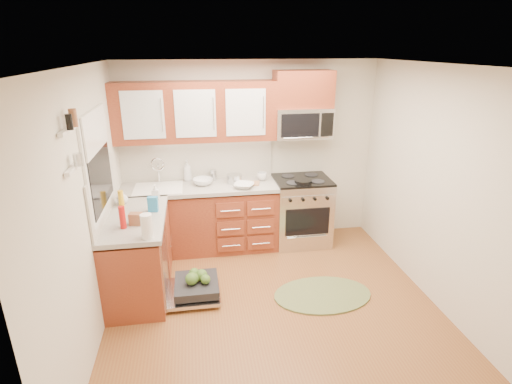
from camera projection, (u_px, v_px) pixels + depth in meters
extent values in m
plane|color=brown|center=(274.00, 305.00, 4.36)|extent=(3.50, 3.50, 0.00)
plane|color=white|center=(278.00, 65.00, 3.49)|extent=(3.50, 3.50, 0.00)
cube|color=beige|center=(250.00, 154.00, 5.55)|extent=(3.50, 0.04, 2.50)
cube|color=beige|center=(337.00, 306.00, 2.30)|extent=(3.50, 0.04, 2.50)
cube|color=beige|center=(89.00, 209.00, 3.66)|extent=(0.04, 3.50, 2.50)
cube|color=beige|center=(439.00, 189.00, 4.18)|extent=(0.04, 3.50, 2.50)
cube|color=maroon|center=(201.00, 220.00, 5.45)|extent=(2.05, 0.60, 0.85)
cube|color=maroon|center=(138.00, 257.00, 4.48)|extent=(0.60, 1.25, 0.85)
cube|color=#9F9A92|center=(199.00, 187.00, 5.27)|extent=(2.07, 0.64, 0.05)
cube|color=#9F9A92|center=(135.00, 219.00, 4.32)|extent=(0.64, 1.27, 0.05)
cube|color=beige|center=(198.00, 159.00, 5.44)|extent=(2.05, 0.02, 0.57)
cube|color=beige|center=(103.00, 193.00, 4.17)|extent=(0.02, 1.25, 0.57)
cube|color=maroon|center=(303.00, 89.00, 5.18)|extent=(0.76, 0.35, 0.47)
cube|color=white|center=(96.00, 130.00, 3.92)|extent=(0.02, 0.96, 0.40)
cube|color=white|center=(68.00, 130.00, 3.07)|extent=(0.04, 0.40, 0.03)
cube|color=white|center=(74.00, 168.00, 3.17)|extent=(0.04, 0.40, 0.03)
cylinder|color=black|center=(303.00, 182.00, 5.28)|extent=(0.27, 0.27, 0.04)
cylinder|color=silver|center=(234.00, 179.00, 5.34)|extent=(0.23, 0.23, 0.12)
cube|color=#9E6F48|center=(249.00, 183.00, 5.33)|extent=(0.29, 0.22, 0.02)
cylinder|color=silver|center=(213.00, 175.00, 5.46)|extent=(0.10, 0.10, 0.14)
cylinder|color=white|center=(147.00, 226.00, 3.79)|extent=(0.14, 0.14, 0.24)
cylinder|color=gold|center=(121.00, 199.00, 4.55)|extent=(0.07, 0.07, 0.19)
cylinder|color=#B0120E|center=(122.00, 217.00, 4.00)|extent=(0.08, 0.08, 0.24)
cube|color=brown|center=(136.00, 219.00, 4.10)|extent=(0.14, 0.11, 0.13)
cube|color=teal|center=(153.00, 204.00, 4.42)|extent=(0.12, 0.08, 0.17)
imported|color=#999999|center=(244.00, 186.00, 5.17)|extent=(0.33, 0.33, 0.06)
imported|color=#999999|center=(203.00, 182.00, 5.29)|extent=(0.30, 0.30, 0.08)
imported|color=#999999|center=(262.00, 176.00, 5.46)|extent=(0.17, 0.17, 0.11)
imported|color=#999999|center=(187.00, 170.00, 5.41)|extent=(0.14, 0.14, 0.29)
imported|color=#999999|center=(155.00, 192.00, 4.77)|extent=(0.09, 0.09, 0.19)
imported|color=#999999|center=(122.00, 197.00, 4.64)|extent=(0.15, 0.15, 0.16)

